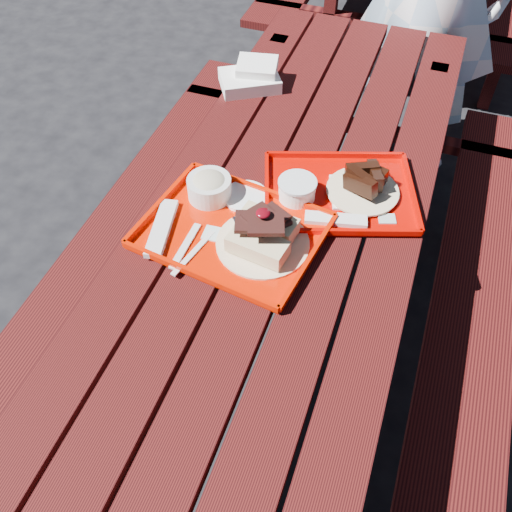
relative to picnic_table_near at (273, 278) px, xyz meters
name	(u,v)px	position (x,y,z in m)	size (l,w,h in m)	color
ground	(270,374)	(0.00, 0.00, -0.56)	(60.00, 60.00, 0.00)	black
picnic_table_near	(273,278)	(0.00, 0.00, 0.00)	(1.41, 2.40, 0.75)	#48100D
near_tray	(236,221)	(-0.10, -0.02, 0.22)	(0.50, 0.41, 0.14)	red
far_tray	(337,192)	(0.12, 0.18, 0.21)	(0.49, 0.43, 0.07)	#B70600
white_cloth	(252,77)	(-0.29, 0.63, 0.22)	(0.24, 0.22, 0.08)	white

